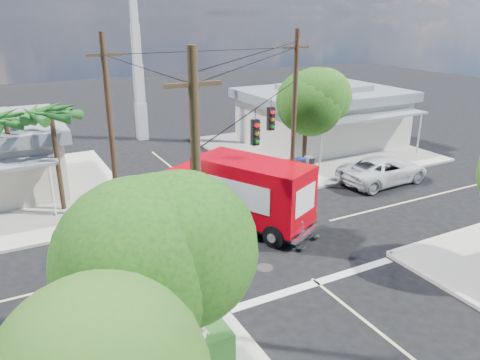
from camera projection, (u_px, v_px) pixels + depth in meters
ground at (260, 238)px, 21.52m from camera, size 120.00×120.00×0.00m
sidewalk_ne at (312, 149)px, 35.34m from camera, size 14.12×14.12×0.14m
road_markings at (277, 251)px, 20.29m from camera, size 32.00×32.00×0.01m
building_ne at (322, 115)px, 36.20m from camera, size 11.80×10.20×4.50m
radio_tower at (138, 69)px, 36.48m from camera, size 0.80×0.80×17.00m
tree_sw_front at (165, 264)px, 10.70m from camera, size 3.88×3.78×6.03m
tree_ne_front at (307, 99)px, 28.71m from camera, size 4.21×4.14×6.66m
tree_ne_back at (319, 100)px, 31.89m from camera, size 3.77×3.66×5.82m
palm_nw_front at (51, 116)px, 22.75m from camera, size 3.01×3.08×5.59m
palm_nw_back at (6, 122)px, 23.25m from camera, size 3.01×3.08×5.19m
utility_poles at (212, 136)px, 20.58m from camera, size 12.00×10.68×9.00m
picket_fence at (122, 354)px, 13.19m from camera, size 5.94×0.06×1.00m
vending_boxes at (300, 166)px, 29.31m from camera, size 1.90×0.50×1.10m
delivery_truck at (240, 192)px, 22.37m from camera, size 5.46×7.92×3.34m
parked_car at (383, 170)px, 28.29m from camera, size 5.95×2.96×1.62m
pedestrian at (203, 346)px, 13.11m from camera, size 0.68×0.55×1.61m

